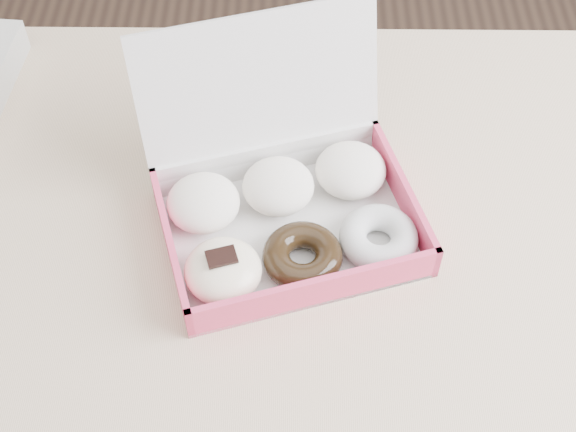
{
  "coord_description": "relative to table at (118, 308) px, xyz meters",
  "views": [
    {
      "loc": [
        0.2,
        -0.48,
        1.46
      ],
      "look_at": [
        0.19,
        0.05,
        0.78
      ],
      "focal_mm": 50.0,
      "sensor_mm": 36.0,
      "label": 1
    }
  ],
  "objects": [
    {
      "name": "donut_box",
      "position": [
        0.19,
        0.06,
        0.11
      ],
      "size": [
        0.33,
        0.31,
        0.19
      ],
      "rotation": [
        0.0,
        0.0,
        0.29
      ],
      "color": "silver",
      "rests_on": "table"
    },
    {
      "name": "table",
      "position": [
        0.0,
        0.0,
        0.0
      ],
      "size": [
        1.2,
        0.8,
        0.75
      ],
      "color": "tan",
      "rests_on": "ground"
    }
  ]
}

